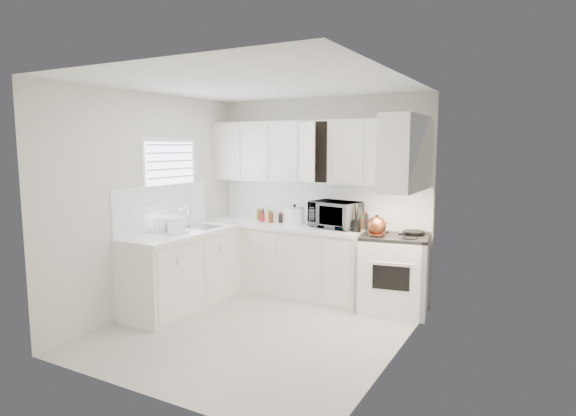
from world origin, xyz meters
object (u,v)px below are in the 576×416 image
Objects in this scene: tea_kettle at (377,224)px; utensil_crock at (357,217)px; stove at (394,263)px; dish_rack at (169,224)px; microwave at (335,212)px; rice_cooker at (295,214)px.

utensil_crock is (-0.27, 0.05, 0.06)m from tea_kettle.
stove is 2.73m from dish_rack.
utensil_crock reaches higher than stove.
microwave reaches higher than stove.
tea_kettle is at bearing -147.98° from stove.
microwave is at bearing 166.79° from stove.
stove is 4.47× the size of rice_cooker.
dish_rack is (-1.02, -1.27, -0.02)m from rice_cooker.
utensil_crock is 2.24m from dish_rack.
dish_rack is at bearing -162.04° from stove.
utensil_crock reaches higher than rice_cooker.
rice_cooker is (-1.36, 0.02, 0.49)m from stove.
rice_cooker is 0.76× the size of utensil_crock.
tea_kettle is 1.19m from rice_cooker.
tea_kettle is 0.65m from microwave.
tea_kettle is at bearing 30.90° from dish_rack.
stove is 1.98× the size of microwave.
stove is at bearing 32.26° from dish_rack.
rice_cooker is (-0.57, -0.03, -0.07)m from microwave.
tea_kettle is 0.46× the size of microwave.
tea_kettle reaches higher than stove.
utensil_crock reaches higher than tea_kettle.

